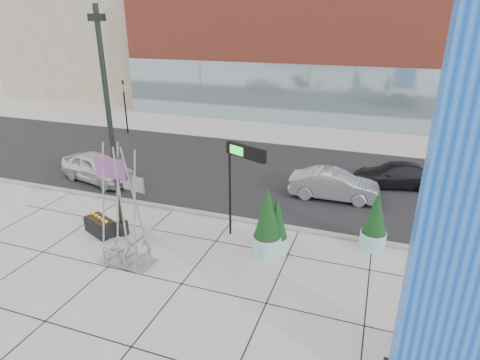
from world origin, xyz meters
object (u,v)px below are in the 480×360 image
(public_art_sculpture, at_px, (125,234))
(overhead_street_sign, at_px, (246,157))
(lamp_post, at_px, (113,151))
(concrete_bollard, at_px, (147,234))
(car_white_west, at_px, (98,168))
(car_silver_mid, at_px, (334,185))

(public_art_sculpture, xyz_separation_m, overhead_street_sign, (3.50, 3.26, 2.26))
(lamp_post, bearing_deg, concrete_bollard, -11.05)
(overhead_street_sign, bearing_deg, car_white_west, -173.52)
(lamp_post, relative_size, public_art_sculpture, 1.94)
(public_art_sculpture, relative_size, concrete_bollard, 5.79)
(overhead_street_sign, bearing_deg, concrete_bollard, -128.77)
(public_art_sculpture, xyz_separation_m, concrete_bollard, (-0.04, 1.44, -0.80))
(public_art_sculpture, height_order, car_silver_mid, public_art_sculpture)
(concrete_bollard, relative_size, car_white_west, 0.17)
(overhead_street_sign, height_order, car_white_west, overhead_street_sign)
(lamp_post, relative_size, car_white_west, 1.94)
(lamp_post, bearing_deg, car_white_west, 135.97)
(public_art_sculpture, bearing_deg, concrete_bollard, 94.71)
(public_art_sculpture, height_order, car_white_west, public_art_sculpture)
(concrete_bollard, xyz_separation_m, car_white_west, (-6.14, 4.88, 0.38))
(lamp_post, xyz_separation_m, car_white_west, (-4.78, 4.62, -2.86))
(lamp_post, height_order, public_art_sculpture, lamp_post)
(concrete_bollard, distance_m, car_silver_mid, 9.43)
(public_art_sculpture, xyz_separation_m, car_silver_mid, (6.42, 8.31, -0.48))
(public_art_sculpture, height_order, overhead_street_sign, public_art_sculpture)
(concrete_bollard, distance_m, car_white_west, 7.85)
(concrete_bollard, height_order, car_silver_mid, car_silver_mid)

